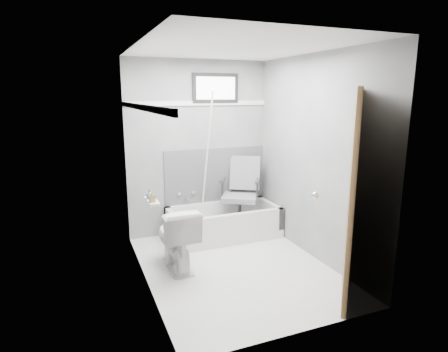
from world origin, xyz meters
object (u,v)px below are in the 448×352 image
office_chair (240,192)px  toilet (176,238)px  bathtub (224,222)px  soap_bottle_b (149,194)px  soap_bottle_a (152,197)px  door (398,204)px

office_chair → toilet: 1.35m
bathtub → office_chair: size_ratio=1.56×
bathtub → toilet: size_ratio=2.04×
toilet → soap_bottle_b: soap_bottle_b is taller
soap_bottle_a → door: bearing=-31.1°
soap_bottle_b → soap_bottle_a: bearing=-90.0°
bathtub → toilet: toilet is taller
toilet → soap_bottle_a: soap_bottle_a is taller
bathtub → office_chair: office_chair is taller
office_chair → soap_bottle_b: (-1.43, -0.96, 0.36)m
soap_bottle_a → soap_bottle_b: bearing=90.0°
soap_bottle_b → door: bearing=-34.1°
bathtub → office_chair: 0.47m
bathtub → toilet: (-0.85, -0.68, 0.15)m
soap_bottle_a → soap_bottle_b: 0.14m
door → soap_bottle_a: (-1.92, 1.16, -0.03)m
bathtub → soap_bottle_b: soap_bottle_b is taller
toilet → door: door is taller
soap_bottle_a → soap_bottle_b: soap_bottle_a is taller
door → soap_bottle_a: bearing=148.9°
door → toilet: bearing=136.2°
bathtub → office_chair: bearing=10.9°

